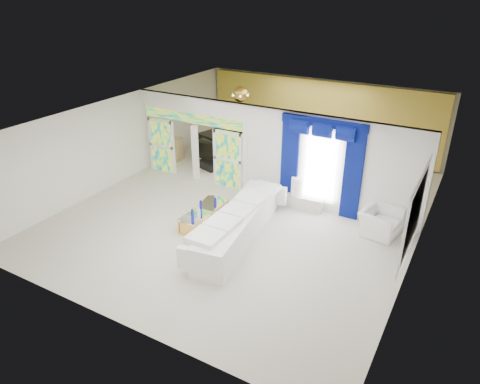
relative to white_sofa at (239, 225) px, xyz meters
The scene contains 22 objects.
floor 1.97m from the white_sofa, 108.75° to the left, with size 12.00×12.00×0.00m, color #B7AF9E.
dividing_wall 3.39m from the white_sofa, 61.56° to the left, with size 5.70×0.18×3.00m, color white.
dividing_header 5.04m from the white_sofa, 140.85° to the left, with size 4.30×0.18×0.55m, color white.
stained_panel_left 5.68m from the white_sofa, 150.01° to the left, with size 0.95×0.04×2.00m, color #994C3F.
stained_panel_right 3.54m from the white_sofa, 125.89° to the left, with size 0.95×0.04×2.00m, color #994C3F.
stained_transom 4.84m from the white_sofa, 140.85° to the left, with size 4.00×0.05×0.35m, color #994C3F.
window_pane 3.19m from the white_sofa, 64.83° to the left, with size 1.00×0.02×2.30m, color white.
blue_drape_left 2.88m from the white_sofa, 84.06° to the left, with size 0.55×0.10×2.80m, color #040E4D.
blue_drape_right 3.67m from the white_sofa, 49.77° to the left, with size 0.55×0.10×2.80m, color #040E4D.
blue_pelmet 3.83m from the white_sofa, 64.59° to the left, with size 2.60×0.12×0.25m, color #040E4D.
wall_mirror 4.54m from the white_sofa, 10.81° to the left, with size 0.04×2.70×1.90m, color white.
gold_curtains 7.83m from the white_sofa, 94.59° to the left, with size 9.70×0.12×2.90m, color gold.
white_sofa is the anchor object (origin of this frame).
coffee_table 1.40m from the white_sofa, 167.47° to the left, with size 0.62×1.86×0.41m, color gold.
console_table 2.78m from the white_sofa, 70.99° to the left, with size 1.19×0.38×0.40m, color silver.
table_lamp 2.70m from the white_sofa, 77.06° to the left, with size 0.36×0.36×0.58m, color white.
armchair 4.02m from the white_sofa, 33.76° to the left, with size 1.13×0.98×0.73m, color white.
grand_piano 6.44m from the white_sofa, 123.39° to the left, with size 1.54×2.02×1.02m, color black.
piano_bench 5.19m from the white_sofa, 133.18° to the left, with size 0.84×0.33×0.28m, color black.
tv_console 6.58m from the white_sofa, 142.88° to the left, with size 0.60×0.55×0.87m, color tan.
chandelier 6.39m from the white_sofa, 119.20° to the left, with size 0.60×0.60×0.60m, color gold.
decanters 1.37m from the white_sofa, behind, with size 0.22×1.17×0.27m.
Camera 1 is at (5.85, -10.98, 6.50)m, focal length 32.99 mm.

